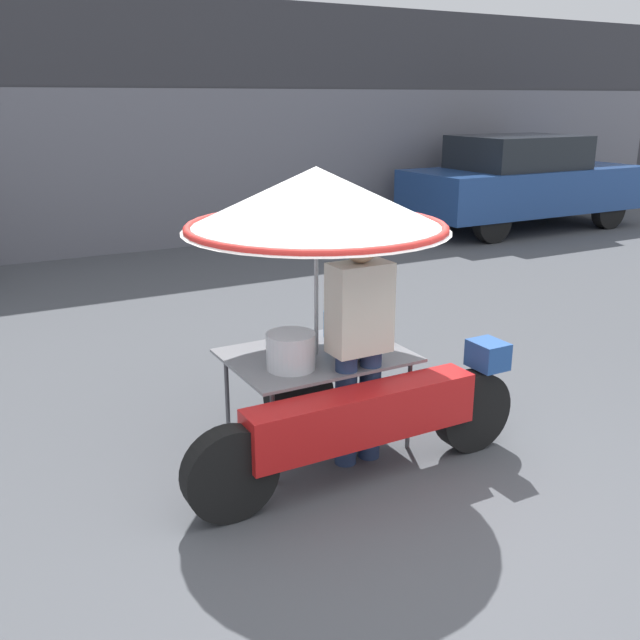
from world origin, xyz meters
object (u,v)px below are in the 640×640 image
(vendor_motorcycle_cart, at_px, (323,242))
(parked_car, at_px, (523,182))
(potted_plant, at_px, (556,187))
(vendor_person, at_px, (359,337))

(vendor_motorcycle_cart, height_order, parked_car, vendor_motorcycle_cart)
(parked_car, bearing_deg, potted_plant, 26.01)
(parked_car, relative_size, potted_plant, 4.55)
(vendor_person, distance_m, potted_plant, 11.12)
(vendor_motorcycle_cart, relative_size, parked_car, 0.52)
(vendor_person, relative_size, potted_plant, 1.57)
(vendor_person, bearing_deg, vendor_motorcycle_cart, 110.88)
(vendor_person, bearing_deg, parked_car, 39.79)
(potted_plant, bearing_deg, vendor_person, -142.62)
(vendor_motorcycle_cart, bearing_deg, vendor_person, -69.12)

